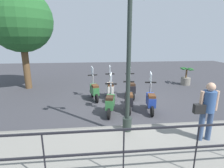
# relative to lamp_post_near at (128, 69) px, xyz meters

# --- Properties ---
(ground_plane) EXTENTS (28.00, 28.00, 0.00)m
(ground_plane) POSITION_rel_lamp_post_near_xyz_m (2.40, -0.32, -2.00)
(ground_plane) COLOR #38383D
(promenade_walkway) EXTENTS (2.20, 20.00, 0.15)m
(promenade_walkway) POSITION_rel_lamp_post_near_xyz_m (-0.75, -0.32, -1.93)
(promenade_walkway) COLOR gray
(promenade_walkway) RESTS_ON ground_plane
(fence_railing) EXTENTS (0.04, 16.03, 1.07)m
(fence_railing) POSITION_rel_lamp_post_near_xyz_m (-1.80, -0.32, -1.10)
(fence_railing) COLOR black
(fence_railing) RESTS_ON promenade_walkway
(lamp_post_near) EXTENTS (0.26, 0.90, 4.19)m
(lamp_post_near) POSITION_rel_lamp_post_near_xyz_m (0.00, 0.00, 0.00)
(lamp_post_near) COLOR #232D28
(lamp_post_near) RESTS_ON promenade_walkway
(pedestrian_with_bag) EXTENTS (0.33, 0.65, 1.59)m
(pedestrian_with_bag) POSITION_rel_lamp_post_near_xyz_m (-0.70, -1.95, -0.92)
(pedestrian_with_bag) COLOR #384C70
(pedestrian_with_bag) RESTS_ON promenade_walkway
(tree_large) EXTENTS (3.34, 3.34, 5.39)m
(tree_large) POSITION_rel_lamp_post_near_xyz_m (5.57, 4.74, 1.70)
(tree_large) COLOR brown
(tree_large) RESTS_ON ground_plane
(potted_palm) EXTENTS (1.06, 0.66, 1.05)m
(potted_palm) POSITION_rel_lamp_post_near_xyz_m (5.38, -4.69, -1.56)
(potted_palm) COLOR slate
(potted_palm) RESTS_ON ground_plane
(scooter_near_0) EXTENTS (1.23, 0.47, 1.54)m
(scooter_near_0) POSITION_rel_lamp_post_near_xyz_m (1.55, -1.22, -1.52)
(scooter_near_0) COLOR black
(scooter_near_0) RESTS_ON ground_plane
(scooter_near_1) EXTENTS (1.23, 0.44, 1.54)m
(scooter_near_1) POSITION_rel_lamp_post_near_xyz_m (1.75, -0.40, -1.52)
(scooter_near_1) COLOR black
(scooter_near_1) RESTS_ON ground_plane
(scooter_near_2) EXTENTS (1.22, 0.49, 1.54)m
(scooter_near_2) POSITION_rel_lamp_post_near_xyz_m (1.50, 0.37, -1.52)
(scooter_near_2) COLOR black
(scooter_near_2) RESTS_ON ground_plane
(scooter_far_0) EXTENTS (1.23, 0.44, 1.54)m
(scooter_far_0) POSITION_rel_lamp_post_near_xyz_m (3.34, -0.81, -1.52)
(scooter_far_0) COLOR black
(scooter_far_0) RESTS_ON ground_plane
(scooter_far_1) EXTENTS (1.23, 0.44, 1.54)m
(scooter_far_1) POSITION_rel_lamp_post_near_xyz_m (3.37, 0.19, -1.52)
(scooter_far_1) COLOR black
(scooter_far_1) RESTS_ON ground_plane
(scooter_far_2) EXTENTS (1.21, 0.51, 1.54)m
(scooter_far_2) POSITION_rel_lamp_post_near_xyz_m (3.19, 0.95, -1.52)
(scooter_far_2) COLOR black
(scooter_far_2) RESTS_ON ground_plane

